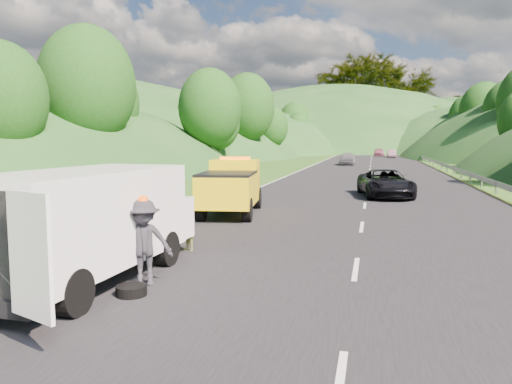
% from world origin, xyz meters
% --- Properties ---
extents(ground, '(320.00, 320.00, 0.00)m').
position_xyz_m(ground, '(0.00, 0.00, 0.00)').
color(ground, '#38661E').
rests_on(ground, ground).
extents(road_surface, '(14.00, 200.00, 0.02)m').
position_xyz_m(road_surface, '(3.00, 40.00, 0.01)').
color(road_surface, black).
rests_on(road_surface, ground).
extents(guardrail, '(0.06, 140.00, 1.52)m').
position_xyz_m(guardrail, '(10.30, 52.50, 0.00)').
color(guardrail, gray).
rests_on(guardrail, ground).
extents(tree_line_left, '(14.00, 140.00, 14.00)m').
position_xyz_m(tree_line_left, '(-19.00, 60.00, 0.00)').
color(tree_line_left, '#214E17').
rests_on(tree_line_left, ground).
extents(hills_backdrop, '(201.00, 288.60, 44.00)m').
position_xyz_m(hills_backdrop, '(6.50, 134.70, 0.00)').
color(hills_backdrop, '#2D5B23').
rests_on(hills_backdrop, ground).
extents(tow_truck, '(2.75, 5.79, 2.40)m').
position_xyz_m(tow_truck, '(-2.43, 5.97, 1.17)').
color(tow_truck, black).
rests_on(tow_truck, ground).
extents(white_van, '(3.84, 7.12, 2.49)m').
position_xyz_m(white_van, '(-2.68, -4.47, 1.41)').
color(white_van, black).
rests_on(white_van, ground).
extents(woman, '(0.69, 0.78, 1.76)m').
position_xyz_m(woman, '(-3.88, -0.25, 0.00)').
color(woman, white).
rests_on(woman, ground).
extents(child, '(0.58, 0.53, 0.95)m').
position_xyz_m(child, '(-1.64, -1.12, 0.00)').
color(child, tan).
rests_on(child, ground).
extents(worker, '(1.38, 1.12, 1.86)m').
position_xyz_m(worker, '(-1.39, -4.40, 0.00)').
color(worker, '#222227').
rests_on(worker, ground).
extents(suitcase, '(0.41, 0.30, 0.59)m').
position_xyz_m(suitcase, '(-5.18, 0.83, 0.30)').
color(suitcase, '#65654C').
rests_on(suitcase, ground).
extents(spare_tire, '(0.62, 0.62, 0.20)m').
position_xyz_m(spare_tire, '(-1.32, -5.15, 0.00)').
color(spare_tire, black).
rests_on(spare_tire, ground).
extents(passing_suv, '(3.32, 5.70, 1.49)m').
position_xyz_m(passing_suv, '(4.02, 13.97, 0.00)').
color(passing_suv, black).
rests_on(passing_suv, ground).
extents(dist_car_a, '(1.88, 4.66, 1.59)m').
position_xyz_m(dist_car_a, '(0.18, 48.95, 0.00)').
color(dist_car_a, '#56555B').
rests_on(dist_car_a, ground).
extents(dist_car_b, '(1.48, 4.26, 1.40)m').
position_xyz_m(dist_car_b, '(6.44, 77.63, 0.00)').
color(dist_car_b, '#6A4756').
rests_on(dist_car_b, ground).
extents(dist_car_c, '(1.98, 4.87, 1.41)m').
position_xyz_m(dist_car_c, '(4.34, 84.70, 0.00)').
color(dist_car_c, '#884458').
rests_on(dist_car_c, ground).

